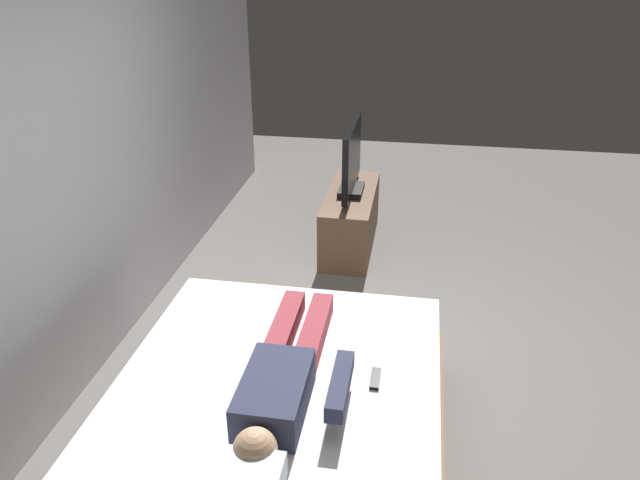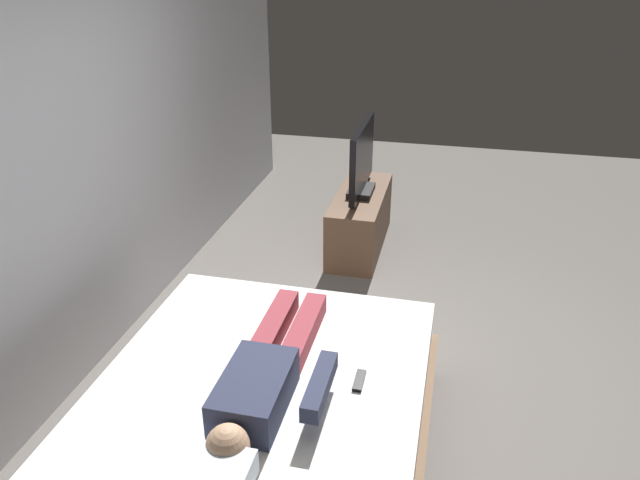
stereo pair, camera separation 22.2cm
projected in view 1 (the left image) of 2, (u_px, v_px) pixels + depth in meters
The scene contains 7 objects.
ground_plane at pixel (394, 388), 3.65m from camera, with size 10.00×10.00×0.00m, color slate.
back_wall at pixel (98, 128), 3.66m from camera, with size 6.40×0.10×2.80m, color silver.
bed at pixel (274, 439), 2.91m from camera, with size 2.01×1.60×0.54m.
person at pixel (285, 378), 2.77m from camera, with size 1.26×0.46×0.18m.
remote at pixel (375, 379), 2.87m from camera, with size 0.15×0.04×0.02m, color black.
tv_stand at pixel (350, 219), 5.25m from camera, with size 1.10×0.40×0.50m, color brown.
tv at pixel (352, 160), 5.01m from camera, with size 0.88×0.20×0.59m.
Camera 1 is at (-2.91, -0.04, 2.41)m, focal length 34.08 mm.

